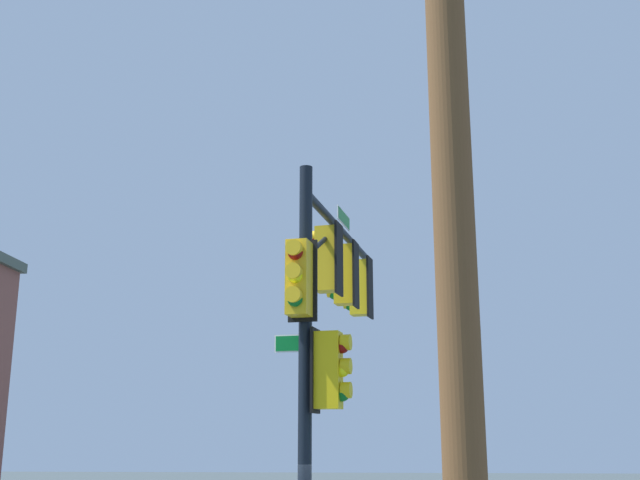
{
  "coord_description": "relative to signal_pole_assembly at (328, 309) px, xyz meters",
  "views": [
    {
      "loc": [
        -11.51,
        -1.1,
        2.85
      ],
      "look_at": [
        0.17,
        -0.2,
        5.81
      ],
      "focal_mm": 44.27,
      "sensor_mm": 36.0,
      "label": 1
    }
  ],
  "objects": [
    {
      "name": "utility_pole",
      "position": [
        -8.09,
        -1.29,
        -1.21
      ],
      "size": [
        1.71,
        0.78,
        7.08
      ],
      "color": "brown",
      "rests_on": "ground_plane"
    },
    {
      "name": "signal_pole_assembly",
      "position": [
        0.0,
        0.0,
        0.0
      ],
      "size": [
        5.28,
        1.44,
        6.94
      ],
      "color": "black",
      "rests_on": "ground_plane"
    }
  ]
}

